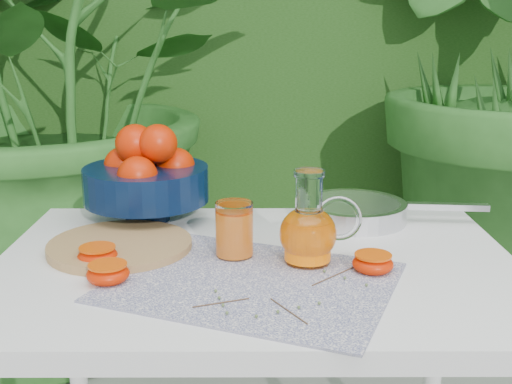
{
  "coord_description": "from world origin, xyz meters",
  "views": [
    {
      "loc": [
        -0.13,
        -1.14,
        1.19
      ],
      "look_at": [
        -0.12,
        0.03,
        0.88
      ],
      "focal_mm": 45.0,
      "sensor_mm": 36.0,
      "label": 1
    }
  ],
  "objects_px": {
    "juice_pitcher": "(309,231)",
    "cutting_board": "(120,246)",
    "white_table": "(256,299)",
    "fruit_bowl": "(147,176)",
    "saute_pan": "(355,210)"
  },
  "relations": [
    {
      "from": "juice_pitcher",
      "to": "cutting_board",
      "type": "bearing_deg",
      "value": 168.37
    },
    {
      "from": "white_table",
      "to": "fruit_bowl",
      "type": "height_order",
      "value": "fruit_bowl"
    },
    {
      "from": "fruit_bowl",
      "to": "juice_pitcher",
      "type": "distance_m",
      "value": 0.45
    },
    {
      "from": "white_table",
      "to": "fruit_bowl",
      "type": "relative_size",
      "value": 3.25
    },
    {
      "from": "white_table",
      "to": "fruit_bowl",
      "type": "xyz_separation_m",
      "value": [
        -0.25,
        0.26,
        0.18
      ]
    },
    {
      "from": "cutting_board",
      "to": "juice_pitcher",
      "type": "xyz_separation_m",
      "value": [
        0.37,
        -0.08,
        0.06
      ]
    },
    {
      "from": "white_table",
      "to": "cutting_board",
      "type": "relative_size",
      "value": 3.5
    },
    {
      "from": "cutting_board",
      "to": "fruit_bowl",
      "type": "distance_m",
      "value": 0.23
    },
    {
      "from": "white_table",
      "to": "fruit_bowl",
      "type": "bearing_deg",
      "value": 133.14
    },
    {
      "from": "white_table",
      "to": "saute_pan",
      "type": "xyz_separation_m",
      "value": [
        0.23,
        0.25,
        0.11
      ]
    },
    {
      "from": "juice_pitcher",
      "to": "fruit_bowl",
      "type": "bearing_deg",
      "value": 140.69
    },
    {
      "from": "saute_pan",
      "to": "cutting_board",
      "type": "bearing_deg",
      "value": -158.65
    },
    {
      "from": "fruit_bowl",
      "to": "juice_pitcher",
      "type": "relative_size",
      "value": 1.73
    },
    {
      "from": "fruit_bowl",
      "to": "saute_pan",
      "type": "relative_size",
      "value": 0.71
    },
    {
      "from": "juice_pitcher",
      "to": "white_table",
      "type": "bearing_deg",
      "value": 168.88
    }
  ]
}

